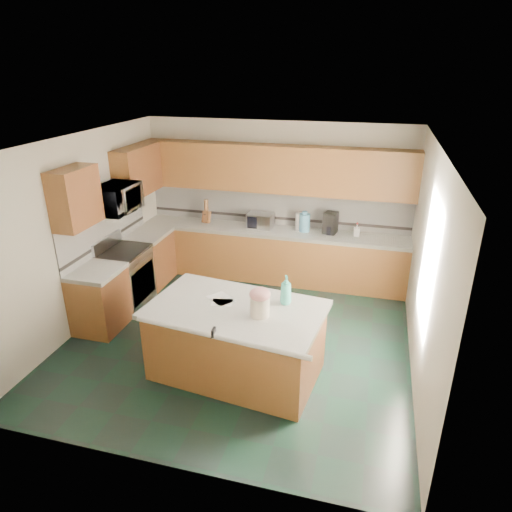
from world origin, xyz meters
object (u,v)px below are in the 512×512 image
(island_base, at_px, (236,343))
(toaster_oven, at_px, (260,221))
(island_top, at_px, (236,310))
(knife_block, at_px, (206,217))
(treat_jar, at_px, (260,306))
(soap_bottle_island, at_px, (286,290))
(coffee_maker, at_px, (331,223))

(island_base, bearing_deg, toaster_oven, 105.60)
(island_top, distance_m, knife_block, 3.13)
(treat_jar, distance_m, knife_block, 3.37)
(island_top, bearing_deg, treat_jar, -10.60)
(soap_bottle_island, bearing_deg, knife_block, 107.39)
(island_base, height_order, soap_bottle_island, soap_bottle_island)
(toaster_oven, bearing_deg, island_top, -78.32)
(island_base, distance_m, toaster_oven, 2.89)
(knife_block, bearing_deg, toaster_oven, 10.93)
(island_top, relative_size, coffee_maker, 5.71)
(knife_block, height_order, toaster_oven, toaster_oven)
(island_base, height_order, island_top, island_top)
(island_base, distance_m, treat_jar, 0.69)
(island_base, bearing_deg, knife_block, 123.92)
(island_base, xyz_separation_m, knife_block, (-1.41, 2.79, 0.60))
(island_base, height_order, coffee_maker, coffee_maker)
(island_top, distance_m, soap_bottle_island, 0.64)
(island_base, relative_size, toaster_oven, 4.50)
(knife_block, bearing_deg, treat_jar, -48.19)
(soap_bottle_island, relative_size, toaster_oven, 0.84)
(treat_jar, bearing_deg, island_top, 151.49)
(island_top, bearing_deg, island_base, -172.91)
(soap_bottle_island, xyz_separation_m, coffee_maker, (0.24, 2.58, -0.00))
(knife_block, bearing_deg, island_base, -52.25)
(island_top, bearing_deg, knife_block, 123.92)
(soap_bottle_island, relative_size, knife_block, 1.68)
(soap_bottle_island, xyz_separation_m, knife_block, (-1.96, 2.55, -0.07))
(island_base, distance_m, soap_bottle_island, 0.90)
(treat_jar, distance_m, soap_bottle_island, 0.42)
(toaster_oven, bearing_deg, coffee_maker, 4.60)
(island_top, height_order, treat_jar, treat_jar)
(treat_jar, relative_size, toaster_oven, 0.54)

